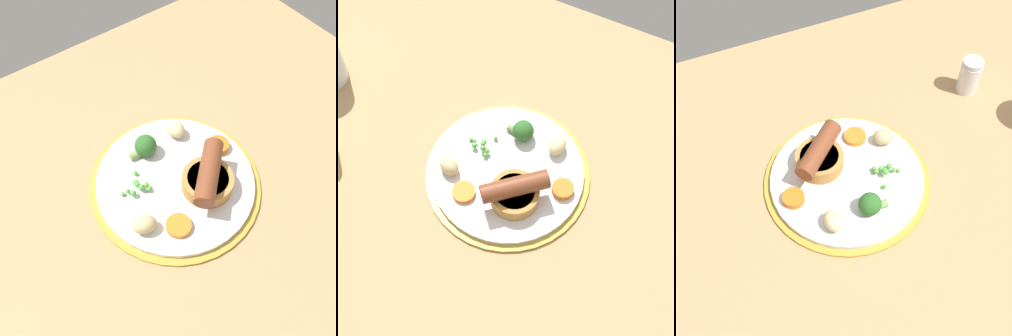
% 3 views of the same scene
% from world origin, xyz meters
% --- Properties ---
extents(dining_table, '(1.10, 0.80, 0.03)m').
position_xyz_m(dining_table, '(0.00, 0.00, 0.01)').
color(dining_table, tan).
rests_on(dining_table, ground).
extents(dinner_plate, '(0.28, 0.28, 0.01)m').
position_xyz_m(dinner_plate, '(-0.05, 0.00, 0.04)').
color(dinner_plate, '#B79333').
rests_on(dinner_plate, dining_table).
extents(sausage_pudding, '(0.10, 0.09, 0.06)m').
position_xyz_m(sausage_pudding, '(-0.08, 0.04, 0.07)').
color(sausage_pudding, '#BC8442').
rests_on(sausage_pudding, dinner_plate).
extents(pea_pile, '(0.04, 0.05, 0.02)m').
position_xyz_m(pea_pile, '(0.01, -0.02, 0.05)').
color(pea_pile, '#52A847').
rests_on(pea_pile, dinner_plate).
extents(broccoli_floret_near, '(0.05, 0.04, 0.04)m').
position_xyz_m(broccoli_floret_near, '(-0.04, -0.07, 0.06)').
color(broccoli_floret_near, '#2D6628').
rests_on(broccoli_floret_near, dinner_plate).
extents(potato_chunk_0, '(0.03, 0.04, 0.03)m').
position_xyz_m(potato_chunk_0, '(-0.10, -0.07, 0.06)').
color(potato_chunk_0, beige).
rests_on(potato_chunk_0, dinner_plate).
extents(potato_chunk_1, '(0.04, 0.04, 0.03)m').
position_xyz_m(potato_chunk_1, '(0.04, 0.04, 0.06)').
color(potato_chunk_1, '#CCB77F').
rests_on(potato_chunk_1, dinner_plate).
extents(carrot_slice_0, '(0.04, 0.04, 0.01)m').
position_xyz_m(carrot_slice_0, '(-0.14, -0.01, 0.05)').
color(carrot_slice_0, orange).
rests_on(carrot_slice_0, dinner_plate).
extents(carrot_slice_1, '(0.05, 0.05, 0.01)m').
position_xyz_m(carrot_slice_1, '(-0.00, 0.07, 0.05)').
color(carrot_slice_1, orange).
rests_on(carrot_slice_1, dinner_plate).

